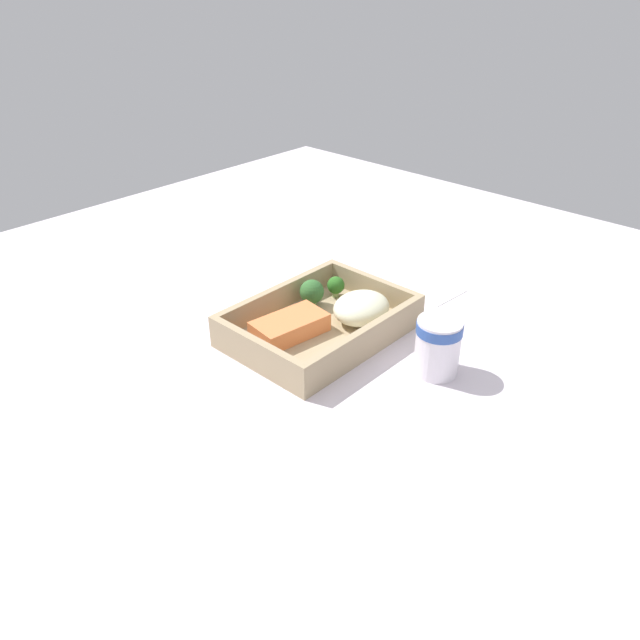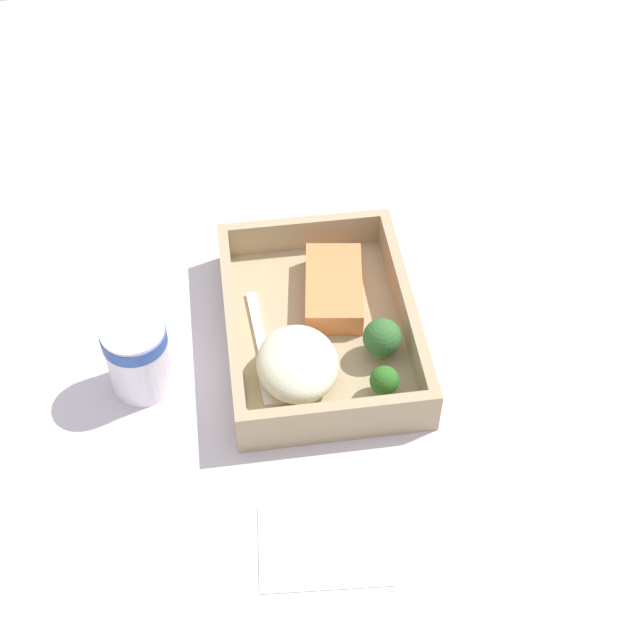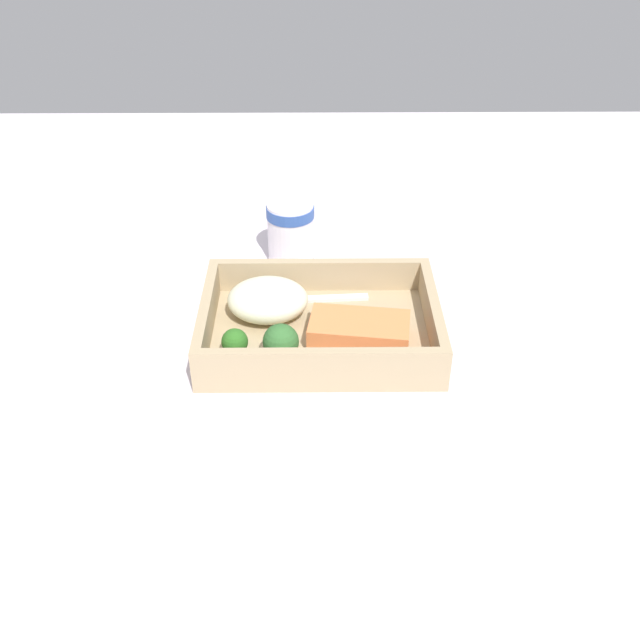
# 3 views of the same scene
# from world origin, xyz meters

# --- Properties ---
(ground_plane) EXTENTS (1.60, 1.60, 0.02)m
(ground_plane) POSITION_xyz_m (0.00, 0.00, -0.01)
(ground_plane) COLOR silver
(takeout_tray) EXTENTS (0.28, 0.20, 0.01)m
(takeout_tray) POSITION_xyz_m (0.00, 0.00, 0.01)
(takeout_tray) COLOR tan
(takeout_tray) RESTS_ON ground_plane
(tray_rim) EXTENTS (0.28, 0.20, 0.04)m
(tray_rim) POSITION_xyz_m (0.00, 0.00, 0.03)
(tray_rim) COLOR tan
(tray_rim) RESTS_ON takeout_tray
(salmon_fillet) EXTENTS (0.12, 0.08, 0.03)m
(salmon_fillet) POSITION_xyz_m (-0.05, 0.02, 0.03)
(salmon_fillet) COLOR #EB7F47
(salmon_fillet) RESTS_ON takeout_tray
(mashed_potatoes) EXTENTS (0.10, 0.08, 0.05)m
(mashed_potatoes) POSITION_xyz_m (0.06, -0.03, 0.04)
(mashed_potatoes) COLOR beige
(mashed_potatoes) RESTS_ON takeout_tray
(broccoli_floret_1) EXTENTS (0.03, 0.03, 0.04)m
(broccoli_floret_1) POSITION_xyz_m (0.10, 0.05, 0.03)
(broccoli_floret_1) COLOR #88A262
(broccoli_floret_1) RESTS_ON takeout_tray
(broccoli_floret_2) EXTENTS (0.04, 0.04, 0.05)m
(broccoli_floret_2) POSITION_xyz_m (0.04, 0.06, 0.04)
(broccoli_floret_2) COLOR #7EA155
(broccoli_floret_2) RESTS_ON takeout_tray
(fork) EXTENTS (0.16, 0.03, 0.00)m
(fork) POSITION_xyz_m (0.03, -0.06, 0.01)
(fork) COLOR silver
(fork) RESTS_ON takeout_tray
(paper_cup) EXTENTS (0.07, 0.07, 0.09)m
(paper_cup) POSITION_xyz_m (0.04, -0.19, 0.05)
(paper_cup) COLOR white
(paper_cup) RESTS_ON ground_plane
(receipt_slip) EXTENTS (0.10, 0.13, 0.00)m
(receipt_slip) POSITION_xyz_m (0.25, -0.03, 0.00)
(receipt_slip) COLOR white
(receipt_slip) RESTS_ON ground_plane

